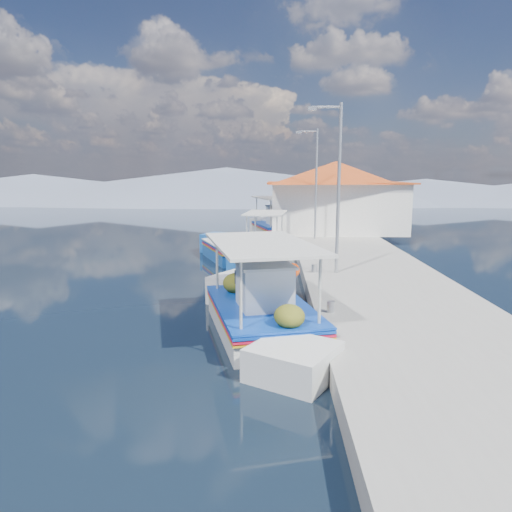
{
  "coord_description": "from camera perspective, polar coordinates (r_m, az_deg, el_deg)",
  "views": [
    {
      "loc": [
        2.32,
        -14.6,
        4.02
      ],
      "look_at": [
        1.7,
        0.85,
        1.3
      ],
      "focal_mm": 32.25,
      "sensor_mm": 36.0,
      "label": 1
    }
  ],
  "objects": [
    {
      "name": "mountain_ridge",
      "position": [
        70.76,
        5.76,
        8.33
      ],
      "size": [
        171.4,
        96.0,
        5.5
      ],
      "color": "slate",
      "rests_on": "ground"
    },
    {
      "name": "bollards",
      "position": [
        20.19,
        6.46,
        0.31
      ],
      "size": [
        0.2,
        17.2,
        0.3
      ],
      "color": "#A5A8AD",
      "rests_on": "quay"
    },
    {
      "name": "caique_blue_hull",
      "position": [
        22.25,
        -2.9,
        0.44
      ],
      "size": [
        3.72,
        6.51,
        1.25
      ],
      "rotation": [
        0.0,
        0.0,
        -0.38
      ],
      "color": "#1B57A7",
      "rests_on": "ground"
    },
    {
      "name": "main_caique",
      "position": [
        12.06,
        0.8,
        -6.99
      ],
      "size": [
        3.63,
        7.68,
        2.62
      ],
      "rotation": [
        0.0,
        0.0,
        -0.26
      ],
      "color": "silver",
      "rests_on": "ground"
    },
    {
      "name": "lamp_post_far",
      "position": [
        25.7,
        7.27,
        9.53
      ],
      "size": [
        1.21,
        0.14,
        6.0
      ],
      "color": "#A5A8AD",
      "rests_on": "quay"
    },
    {
      "name": "ground",
      "position": [
        15.32,
        -6.53,
        -5.3
      ],
      "size": [
        160.0,
        160.0,
        0.0
      ],
      "primitive_type": "plane",
      "color": "black",
      "rests_on": "ground"
    },
    {
      "name": "lamp_post_near",
      "position": [
        16.75,
        9.93,
        9.26
      ],
      "size": [
        1.21,
        0.14,
        6.0
      ],
      "color": "#A5A8AD",
      "rests_on": "quay"
    },
    {
      "name": "quay",
      "position": [
        21.25,
        11.95,
        -0.46
      ],
      "size": [
        5.0,
        44.0,
        0.5
      ],
      "primitive_type": "cube",
      "color": "#98958F",
      "rests_on": "ground"
    },
    {
      "name": "caique_green_canopy",
      "position": [
        23.93,
        1.15,
        1.17
      ],
      "size": [
        2.31,
        6.36,
        2.39
      ],
      "rotation": [
        0.0,
        0.0,
        0.1
      ],
      "color": "silver",
      "rests_on": "ground"
    },
    {
      "name": "caique_far",
      "position": [
        30.85,
        2.61,
        3.48
      ],
      "size": [
        3.84,
        7.89,
        2.87
      ],
      "rotation": [
        0.0,
        0.0,
        -0.28
      ],
      "color": "silver",
      "rests_on": "ground"
    },
    {
      "name": "harbor_building",
      "position": [
        29.88,
        9.82,
        7.45
      ],
      "size": [
        10.49,
        10.49,
        4.4
      ],
      "color": "white",
      "rests_on": "quay"
    }
  ]
}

